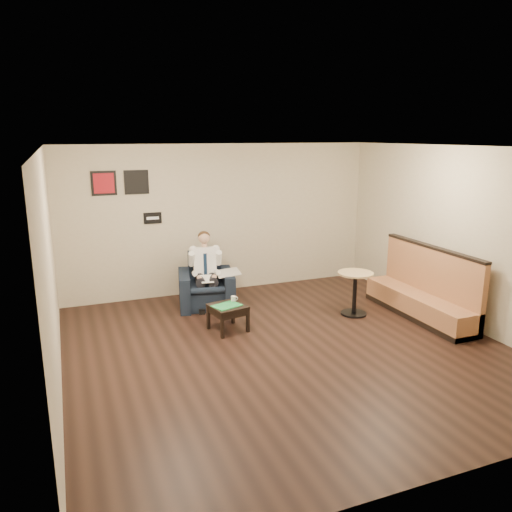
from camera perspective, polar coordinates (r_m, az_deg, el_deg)
name	(u,v)px	position (r m, az deg, el deg)	size (l,w,h in m)	color
ground	(287,349)	(7.21, 3.62, -10.54)	(6.00, 6.00, 0.00)	black
wall_back	(221,219)	(9.50, -3.97, 4.24)	(6.00, 0.02, 2.80)	beige
wall_front	(447,333)	(4.37, 21.02, -8.20)	(6.00, 0.02, 2.80)	beige
wall_left	(51,275)	(6.14, -22.43, -2.07)	(0.02, 6.00, 2.80)	beige
wall_right	(462,237)	(8.47, 22.50, 2.04)	(0.02, 6.00, 2.80)	beige
ceiling	(291,147)	(6.58, 3.99, 12.28)	(6.00, 6.00, 0.02)	white
seating_sign	(153,218)	(9.17, -11.73, 4.27)	(0.32, 0.02, 0.20)	black
art_print_left	(104,183)	(8.99, -17.00, 7.96)	(0.42, 0.03, 0.42)	#AB151E
art_print_right	(136,182)	(9.05, -13.50, 8.21)	(0.42, 0.03, 0.42)	black
armchair	(206,281)	(8.81, -5.73, -2.87)	(0.94, 0.94, 0.91)	black
seated_man	(206,274)	(8.65, -5.70, -2.02)	(0.59, 0.89, 1.25)	white
lap_papers	(207,279)	(8.57, -5.64, -2.61)	(0.21, 0.30, 0.01)	white
newspaper	(228,273)	(8.70, -3.21, -1.90)	(0.40, 0.49, 0.01)	silver
side_table	(228,318)	(7.77, -3.23, -7.07)	(0.50, 0.50, 0.41)	black
green_folder	(227,306)	(7.67, -3.36, -5.68)	(0.41, 0.29, 0.01)	green
coffee_mug	(233,299)	(7.85, -2.61, -4.91)	(0.07, 0.07, 0.09)	white
smartphone	(226,302)	(7.84, -3.49, -5.25)	(0.13, 0.06, 0.01)	black
banquette	(421,283)	(8.66, 18.30, -2.94)	(0.54, 2.27, 1.16)	#A2663F
cafe_table	(355,293)	(8.54, 11.21, -4.22)	(0.59, 0.59, 0.73)	tan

